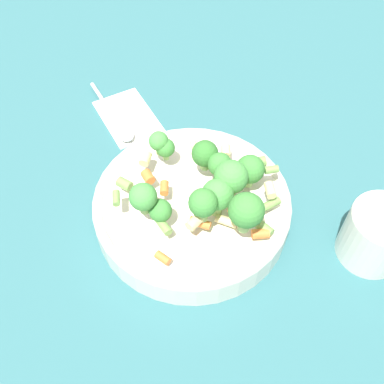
{
  "coord_description": "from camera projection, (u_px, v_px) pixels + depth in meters",
  "views": [
    {
      "loc": [
        0.19,
        -0.32,
        0.55
      ],
      "look_at": [
        0.0,
        0.0,
        0.06
      ],
      "focal_mm": 42.0,
      "sensor_mm": 36.0,
      "label": 1
    }
  ],
  "objects": [
    {
      "name": "ground_plane",
      "position": [
        192.0,
        217.0,
        0.66
      ],
      "size": [
        3.0,
        3.0,
        0.0
      ],
      "primitive_type": "plane",
      "color": "#2D6066"
    },
    {
      "name": "bowl",
      "position": [
        192.0,
        206.0,
        0.64
      ],
      "size": [
        0.28,
        0.28,
        0.05
      ],
      "color": "silver",
      "rests_on": "ground_plane"
    },
    {
      "name": "pasta_salad",
      "position": [
        212.0,
        185.0,
        0.58
      ],
      "size": [
        0.22,
        0.21,
        0.08
      ],
      "color": "#8CB766",
      "rests_on": "bowl"
    },
    {
      "name": "cup",
      "position": [
        377.0,
        234.0,
        0.59
      ],
      "size": [
        0.09,
        0.09,
        0.09
      ],
      "color": "silver",
      "rests_on": "ground_plane"
    },
    {
      "name": "napkin",
      "position": [
        128.0,
        117.0,
        0.79
      ],
      "size": [
        0.15,
        0.14,
        0.01
      ],
      "color": "white",
      "rests_on": "ground_plane"
    },
    {
      "name": "spoon",
      "position": [
        117.0,
        122.0,
        0.77
      ],
      "size": [
        0.15,
        0.1,
        0.01
      ],
      "rotation": [
        0.0,
        0.0,
        5.77
      ],
      "color": "silver",
      "rests_on": "napkin"
    }
  ]
}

